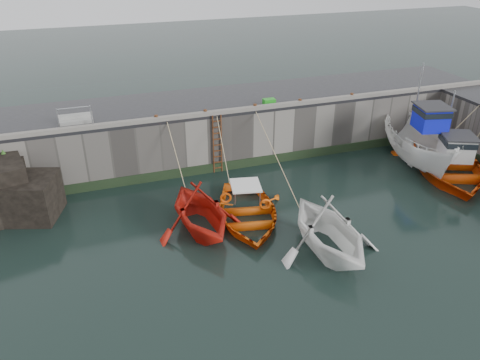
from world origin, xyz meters
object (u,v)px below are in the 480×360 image
object	(u,v)px
bollard_c	(255,107)
bollard_d	(300,102)
bollard_b	(205,112)
boat_near_blue	(247,218)
ladder	(217,144)
boat_far_white	(420,146)
bollard_a	(156,118)
boat_near_blacktrim	(326,250)
boat_near_white	(201,229)
boat_far_orange	(448,165)
bollard_e	(352,96)
fish_crate	(269,102)

from	to	relation	value
bollard_c	bollard_d	xyz separation A→B (m)	(2.60, 0.00, 0.00)
bollard_b	bollard_d	size ratio (longest dim) A/B	1.00
boat_near_blue	bollard_c	world-z (taller)	bollard_c
ladder	boat_far_white	xyz separation A→B (m)	(10.68, -2.71, -0.48)
boat_near_blue	bollard_a	bearing A→B (deg)	130.62
bollard_b	bollard_a	bearing A→B (deg)	180.00
boat_near_blacktrim	bollard_b	xyz separation A→B (m)	(-2.58, 8.55, 3.30)
bollard_d	boat_near_blacktrim	bearing A→B (deg)	-107.67
bollard_b	bollard_c	bearing A→B (deg)	0.00
boat_near_white	boat_far_white	bearing A→B (deg)	3.52
bollard_a	bollard_d	size ratio (longest dim) A/B	1.00
boat_near_white	bollard_c	xyz separation A→B (m)	(4.52, 5.41, 3.30)
boat_far_orange	bollard_b	bearing A→B (deg)	-176.29
bollard_a	bollard_c	distance (m)	5.20
boat_near_blacktrim	bollard_c	bearing A→B (deg)	88.40
boat_near_blacktrim	bollard_e	bearing A→B (deg)	54.51
fish_crate	bollard_a	bearing A→B (deg)	-174.96
boat_near_blacktrim	bollard_e	distance (m)	10.91
bollard_a	bollard_c	xyz separation A→B (m)	(5.20, 0.00, 0.00)
ladder	boat_near_white	size ratio (longest dim) A/B	0.68
boat_near_white	fish_crate	xyz separation A→B (m)	(5.51, 5.87, 3.32)
boat_far_orange	boat_far_white	bearing A→B (deg)	143.49
boat_near_blue	bollard_c	size ratio (longest dim) A/B	19.56
boat_near_blacktrim	bollard_d	size ratio (longest dim) A/B	18.01
ladder	boat_near_blue	bearing A→B (deg)	-91.44
boat_near_white	boat_far_white	world-z (taller)	boat_far_white
bollard_c	bollard_b	bearing A→B (deg)	180.00
ladder	bollard_c	world-z (taller)	bollard_c
boat_far_white	bollard_a	xyz separation A→B (m)	(-13.68, 3.04, 2.19)
boat_near_blacktrim	boat_far_orange	distance (m)	10.27
boat_near_blue	bollard_d	size ratio (longest dim) A/B	19.56
boat_near_white	bollard_d	world-z (taller)	bollard_d
boat_near_white	boat_near_blacktrim	size ratio (longest dim) A/B	0.93
bollard_e	boat_far_white	bearing A→B (deg)	-48.59
fish_crate	bollard_e	bearing A→B (deg)	-4.56
boat_far_white	fish_crate	world-z (taller)	boat_far_white
boat_near_blacktrim	boat_far_white	xyz separation A→B (m)	(8.61, 5.51, 1.11)
bollard_e	boat_near_blacktrim	bearing A→B (deg)	-124.72
boat_near_white	boat_near_blue	size ratio (longest dim) A/B	0.86
bollard_d	bollard_c	bearing A→B (deg)	180.00
boat_near_white	bollard_b	bearing A→B (deg)	64.57
boat_near_white	boat_far_orange	xyz separation A→B (m)	(13.81, 0.94, 0.47)
fish_crate	boat_far_white	bearing A→B (deg)	-24.16
boat_near_blue	boat_far_orange	xyz separation A→B (m)	(11.61, 0.77, 0.47)
boat_near_blacktrim	bollard_a	distance (m)	10.48
boat_near_white	boat_near_blacktrim	world-z (taller)	boat_near_blacktrim
bollard_d	bollard_b	bearing A→B (deg)	180.00
boat_near_blacktrim	bollard_c	xyz separation A→B (m)	(0.12, 8.55, 3.30)
ladder	bollard_d	bearing A→B (deg)	4.00
boat_far_white	fish_crate	distance (m)	8.56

